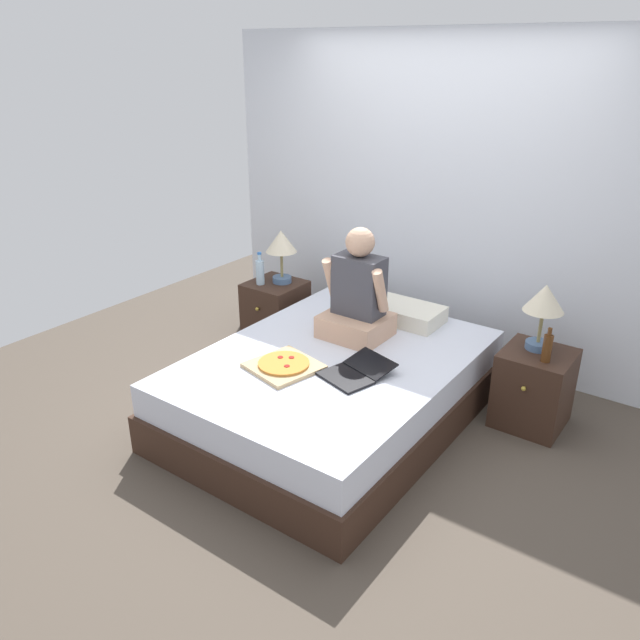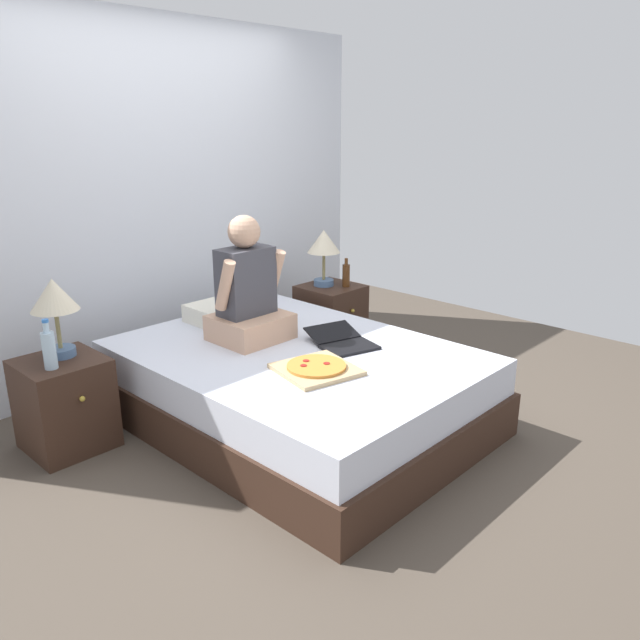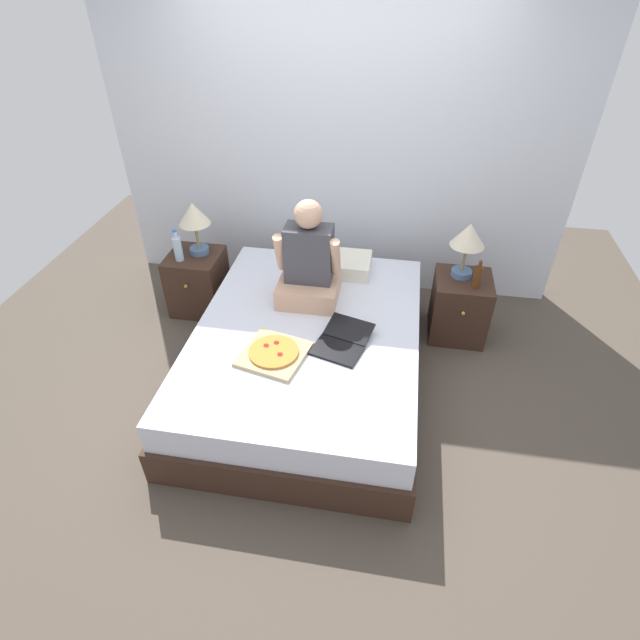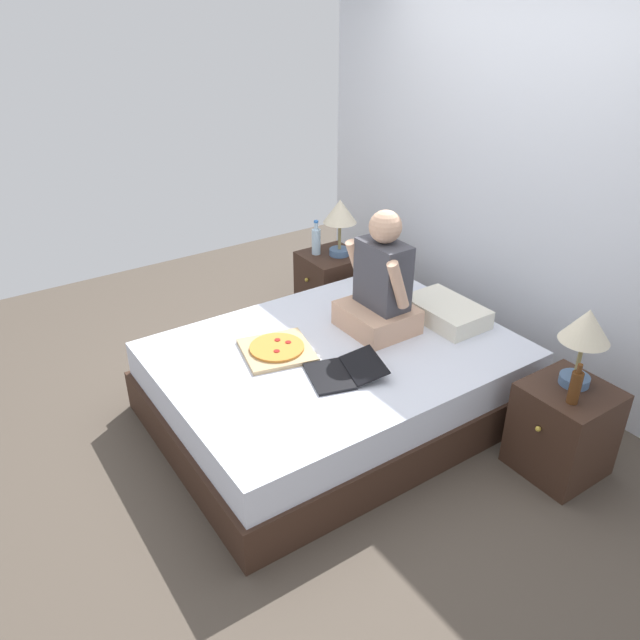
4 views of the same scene
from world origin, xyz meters
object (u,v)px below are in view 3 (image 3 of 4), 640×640
nightstand_right (459,307)px  lamp_on_left_nightstand (194,217)px  beer_bottle (478,276)px  person_seated (309,265)px  laptop (341,343)px  pizza_box (274,353)px  nightstand_left (198,282)px  water_bottle (178,248)px  bed (308,354)px  lamp_on_right_nightstand (468,239)px

nightstand_right → lamp_on_left_nightstand: bearing=178.7°
lamp_on_left_nightstand → nightstand_right: lamp_on_left_nightstand is taller
beer_bottle → person_seated: size_ratio=0.29×
laptop → beer_bottle: bearing=40.6°
nightstand_right → pizza_box: (-1.28, -1.06, 0.23)m
laptop → pizza_box: 0.45m
nightstand_left → person_seated: bearing=-19.3°
water_bottle → person_seated: bearing=-13.9°
person_seated → pizza_box: size_ratio=1.62×
lamp_on_left_nightstand → pizza_box: (0.92, -1.11, -0.36)m
lamp_on_left_nightstand → person_seated: bearing=-22.4°
nightstand_left → lamp_on_left_nightstand: bearing=51.4°
bed → pizza_box: 0.45m
lamp_on_left_nightstand → nightstand_right: size_ratio=0.84×
lamp_on_left_nightstand → laptop: 1.68m
water_bottle → pizza_box: (1.04, -0.97, -0.15)m
beer_bottle → laptop: (-0.93, -0.79, -0.13)m
laptop → lamp_on_left_nightstand: bearing=144.7°
lamp_on_left_nightstand → beer_bottle: (2.26, -0.15, -0.23)m
lamp_on_right_nightstand → nightstand_right: bearing=-59.1°
person_seated → pizza_box: 0.75m
lamp_on_left_nightstand → water_bottle: bearing=-130.6°
lamp_on_left_nightstand → lamp_on_right_nightstand: (2.16, 0.00, 0.00)m
lamp_on_left_nightstand → beer_bottle: lamp_on_left_nightstand is taller
bed → lamp_on_right_nightstand: bearing=36.0°
bed → beer_bottle: (1.19, 0.64, 0.39)m
water_bottle → beer_bottle: size_ratio=1.20×
lamp_on_right_nightstand → water_bottle: bearing=-176.5°
nightstand_left → nightstand_right: size_ratio=1.00×
beer_bottle → laptop: bearing=-139.4°
lamp_on_left_nightstand → beer_bottle: bearing=-3.8°
nightstand_right → lamp_on_right_nightstand: lamp_on_right_nightstand is taller
nightstand_left → lamp_on_left_nightstand: size_ratio=1.18×
lamp_on_left_nightstand → person_seated: (1.02, -0.42, -0.09)m
bed → lamp_on_left_nightstand: 1.47m
lamp_on_left_nightstand → laptop: (1.34, -0.94, -0.36)m
nightstand_right → pizza_box: 1.68m
nightstand_left → lamp_on_right_nightstand: 2.28m
pizza_box → nightstand_left: bearing=132.0°
lamp_on_right_nightstand → beer_bottle: lamp_on_right_nightstand is taller
water_bottle → beer_bottle: water_bottle is taller
laptop → pizza_box: size_ratio=1.01×
lamp_on_right_nightstand → beer_bottle: 0.29m
nightstand_left → beer_bottle: (2.30, -0.10, 0.36)m
laptop → pizza_box: (-0.42, -0.17, -0.00)m
bed → lamp_on_left_nightstand: size_ratio=4.78×
bed → laptop: 0.40m
bed → beer_bottle: 1.40m
beer_bottle → pizza_box: size_ratio=0.48×
water_bottle → laptop: bearing=-28.9°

